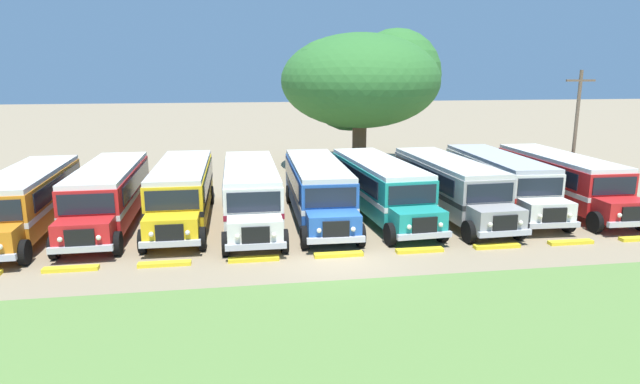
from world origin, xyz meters
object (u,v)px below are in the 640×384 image
parked_bus_slot_0 (28,198)px  parked_bus_slot_2 (182,189)px  parked_bus_slot_7 (499,179)px  parked_bus_slot_4 (318,187)px  utility_pole (576,130)px  parked_bus_slot_1 (109,192)px  parked_bus_slot_3 (251,191)px  broad_shade_tree (362,80)px  parked_bus_slot_5 (380,185)px  parked_bus_slot_8 (561,178)px  parked_bus_slot_6 (448,184)px

parked_bus_slot_0 → parked_bus_slot_2: same height
parked_bus_slot_0 → parked_bus_slot_7: (23.67, 0.81, 0.00)m
parked_bus_slot_4 → utility_pole: 16.17m
parked_bus_slot_1 → parked_bus_slot_2: size_ratio=1.00×
parked_bus_slot_3 → broad_shade_tree: bearing=148.3°
parked_bus_slot_0 → parked_bus_slot_1: same height
parked_bus_slot_1 → parked_bus_slot_5: bearing=87.2°
parked_bus_slot_2 → parked_bus_slot_3: 3.46m
parked_bus_slot_0 → parked_bus_slot_8: (27.11, 0.46, 0.00)m
parked_bus_slot_8 → parked_bus_slot_7: bearing=-95.1°
parked_bus_slot_4 → utility_pole: utility_pole is taller
parked_bus_slot_4 → parked_bus_slot_7: bearing=94.7°
parked_bus_slot_8 → parked_bus_slot_1: bearing=-89.7°
parked_bus_slot_3 → parked_bus_slot_5: same height
parked_bus_slot_0 → parked_bus_slot_6: 20.44m
parked_bus_slot_5 → utility_pole: 13.05m
parked_bus_slot_7 → broad_shade_tree: bearing=-159.1°
parked_bus_slot_5 → parked_bus_slot_2: bearing=-97.2°
parked_bus_slot_0 → parked_bus_slot_4: bearing=88.6°
broad_shade_tree → utility_pole: (10.22, -11.34, -2.67)m
broad_shade_tree → parked_bus_slot_8: bearing=-60.0°
parked_bus_slot_1 → parked_bus_slot_3: bearing=83.0°
parked_bus_slot_4 → broad_shade_tree: 15.88m
parked_bus_slot_7 → parked_bus_slot_2: bearing=-87.7°
parked_bus_slot_2 → parked_bus_slot_5: size_ratio=0.99×
parked_bus_slot_4 → parked_bus_slot_8: bearing=92.4°
parked_bus_slot_2 → broad_shade_tree: (12.26, 13.45, 5.02)m
parked_bus_slot_3 → parked_bus_slot_5: size_ratio=0.99×
parked_bus_slot_6 → parked_bus_slot_8: 6.68m
parked_bus_slot_0 → parked_bus_slot_6: (20.44, -0.01, 0.00)m
parked_bus_slot_6 → parked_bus_slot_7: (3.23, 0.82, 0.00)m
parked_bus_slot_3 → utility_pole: bearing=99.1°
parked_bus_slot_7 → broad_shade_tree: size_ratio=0.86×
utility_pole → parked_bus_slot_1: bearing=-175.0°
broad_shade_tree → parked_bus_slot_3: bearing=-121.9°
parked_bus_slot_1 → utility_pole: utility_pole is taller
parked_bus_slot_3 → broad_shade_tree: broad_shade_tree is taller
broad_shade_tree → parked_bus_slot_2: bearing=-132.3°
parked_bus_slot_0 → parked_bus_slot_1: size_ratio=1.00×
parked_bus_slot_8 → broad_shade_tree: bearing=-149.3°
utility_pole → parked_bus_slot_4: bearing=-170.4°
parked_bus_slot_2 → parked_bus_slot_5: 9.95m
parked_bus_slot_0 → parked_bus_slot_3: same height
parked_bus_slot_0 → parked_bus_slot_3: 10.24m
parked_bus_slot_7 → parked_bus_slot_8: size_ratio=1.00×
parked_bus_slot_7 → broad_shade_tree: (-4.52, 13.42, 5.02)m
parked_bus_slot_8 → parked_bus_slot_5: bearing=-87.9°
parked_bus_slot_8 → utility_pole: bearing=137.7°
broad_shade_tree → utility_pole: 15.50m
parked_bus_slot_1 → parked_bus_slot_6: (17.01, -0.64, 0.00)m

